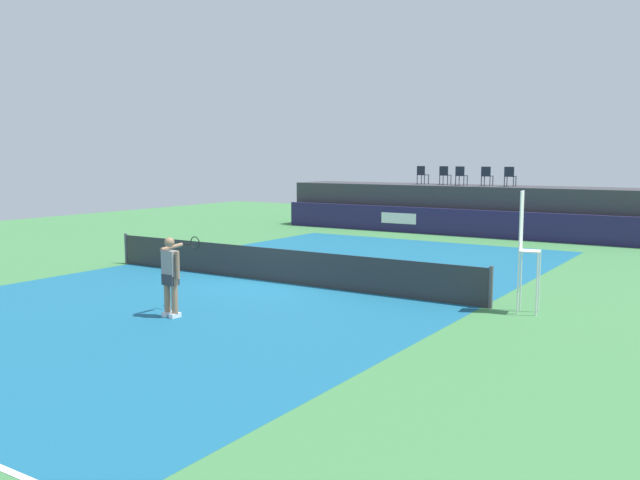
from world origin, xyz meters
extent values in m
plane|color=#3D7A42|center=(0.00, 3.00, 0.00)|extent=(48.00, 48.00, 0.00)
cube|color=#16597A|center=(0.00, 0.00, 0.00)|extent=(12.00, 22.00, 0.00)
cube|color=#231E4C|center=(0.00, 13.50, 0.60)|extent=(18.00, 0.20, 1.20)
cube|color=white|center=(-2.81, 13.39, 0.66)|extent=(1.80, 0.02, 0.50)
cube|color=#38383D|center=(0.00, 15.30, 1.10)|extent=(18.00, 2.80, 2.20)
cylinder|color=#1E232D|center=(-2.33, 15.67, 2.42)|extent=(0.04, 0.04, 0.44)
cylinder|color=#1E232D|center=(-2.73, 15.71, 2.42)|extent=(0.04, 0.04, 0.44)
cylinder|color=#1E232D|center=(-2.37, 15.27, 2.42)|extent=(0.04, 0.04, 0.44)
cylinder|color=#1E232D|center=(-2.77, 15.31, 2.42)|extent=(0.04, 0.04, 0.44)
cube|color=#1E232D|center=(-2.55, 15.49, 2.66)|extent=(0.48, 0.48, 0.03)
cube|color=#1E232D|center=(-2.57, 15.28, 2.88)|extent=(0.44, 0.07, 0.42)
cylinder|color=#1E232D|center=(-1.14, 15.62, 2.42)|extent=(0.04, 0.04, 0.44)
cylinder|color=#1E232D|center=(-1.55, 15.63, 2.42)|extent=(0.04, 0.04, 0.44)
cylinder|color=#1E232D|center=(-1.15, 15.22, 2.42)|extent=(0.04, 0.04, 0.44)
cylinder|color=#1E232D|center=(-1.55, 15.22, 2.42)|extent=(0.04, 0.04, 0.44)
cube|color=#1E232D|center=(-1.35, 15.42, 2.66)|extent=(0.45, 0.45, 0.03)
cube|color=#1E232D|center=(-1.35, 15.22, 2.88)|extent=(0.44, 0.03, 0.42)
cylinder|color=#1E232D|center=(-0.17, 15.21, 2.42)|extent=(0.04, 0.04, 0.44)
cylinder|color=#1E232D|center=(-0.57, 15.23, 2.42)|extent=(0.04, 0.04, 0.44)
cylinder|color=#1E232D|center=(-0.18, 14.81, 2.42)|extent=(0.04, 0.04, 0.44)
cylinder|color=#1E232D|center=(-0.58, 14.82, 2.42)|extent=(0.04, 0.04, 0.44)
cube|color=#1E232D|center=(-0.38, 15.02, 2.66)|extent=(0.45, 0.45, 0.03)
cube|color=#1E232D|center=(-0.38, 14.81, 2.88)|extent=(0.44, 0.04, 0.42)
cylinder|color=#1E232D|center=(1.06, 15.22, 2.42)|extent=(0.04, 0.04, 0.44)
cylinder|color=#1E232D|center=(0.66, 15.22, 2.42)|extent=(0.04, 0.04, 0.44)
cylinder|color=#1E232D|center=(1.06, 14.82, 2.42)|extent=(0.04, 0.04, 0.44)
cylinder|color=#1E232D|center=(0.66, 14.82, 2.42)|extent=(0.04, 0.04, 0.44)
cube|color=#1E232D|center=(0.86, 15.02, 2.66)|extent=(0.44, 0.44, 0.03)
cube|color=#1E232D|center=(0.86, 14.81, 2.88)|extent=(0.44, 0.03, 0.42)
cylinder|color=#1E232D|center=(2.10, 15.27, 2.42)|extent=(0.04, 0.04, 0.44)
cylinder|color=#1E232D|center=(1.70, 15.26, 2.42)|extent=(0.04, 0.04, 0.44)
cylinder|color=#1E232D|center=(2.12, 14.86, 2.42)|extent=(0.04, 0.04, 0.44)
cylinder|color=#1E232D|center=(1.71, 14.85, 2.42)|extent=(0.04, 0.04, 0.44)
cube|color=#1E232D|center=(1.91, 15.06, 2.66)|extent=(0.45, 0.45, 0.03)
cube|color=#1E232D|center=(1.91, 14.85, 2.88)|extent=(0.44, 0.04, 0.42)
cylinder|color=white|center=(7.30, -0.17, 0.70)|extent=(0.04, 0.04, 1.40)
cylinder|color=white|center=(7.24, 0.23, 0.70)|extent=(0.04, 0.04, 1.40)
cylinder|color=white|center=(6.90, -0.23, 0.70)|extent=(0.04, 0.04, 1.40)
cylinder|color=white|center=(6.84, 0.17, 0.70)|extent=(0.04, 0.04, 1.40)
cube|color=white|center=(7.07, 0.00, 1.41)|extent=(0.50, 0.50, 0.03)
cube|color=white|center=(6.86, -0.03, 2.09)|extent=(0.09, 0.44, 1.33)
cube|color=#2D2D2D|center=(0.00, 0.00, 0.47)|extent=(12.40, 0.02, 0.95)
cylinder|color=#4C4C51|center=(-6.20, 0.00, 0.50)|extent=(0.10, 0.10, 1.00)
cylinder|color=#4C4C51|center=(6.20, 0.00, 0.50)|extent=(0.10, 0.10, 1.00)
cube|color=white|center=(0.70, -4.66, 0.05)|extent=(0.13, 0.27, 0.10)
cylinder|color=#997051|center=(0.70, -4.66, 0.51)|extent=(0.14, 0.14, 0.82)
cube|color=white|center=(0.46, -4.65, 0.05)|extent=(0.13, 0.27, 0.10)
cylinder|color=#997051|center=(0.46, -4.65, 0.51)|extent=(0.14, 0.14, 0.82)
cube|color=#333338|center=(0.58, -4.65, 0.84)|extent=(0.35, 0.24, 0.24)
cube|color=gray|center=(0.58, -4.65, 1.20)|extent=(0.37, 0.22, 0.56)
sphere|color=#997051|center=(0.58, -4.65, 1.66)|extent=(0.22, 0.22, 0.22)
cylinder|color=#997051|center=(0.82, -4.67, 1.18)|extent=(0.09, 0.09, 0.60)
cylinder|color=#997051|center=(0.35, -4.37, 1.50)|extent=(0.12, 0.61, 0.14)
cylinder|color=black|center=(0.37, -3.95, 1.53)|extent=(0.30, 0.05, 0.03)
torus|color=black|center=(0.39, -3.66, 1.53)|extent=(0.30, 0.04, 0.30)
sphere|color=#D8EA33|center=(5.41, 1.15, 0.04)|extent=(0.07, 0.07, 0.07)
camera|label=1|loc=(11.23, -15.06, 3.49)|focal=37.80mm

